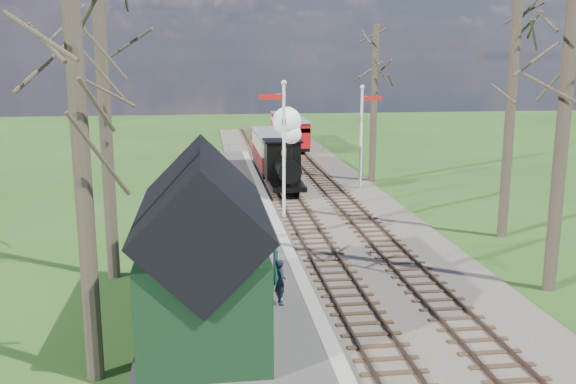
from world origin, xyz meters
The scene contains 18 objects.
distant_hills centered at (1.40, 64.38, -16.21)m, with size 114.40×48.00×22.02m.
ballast_bed centered at (1.30, 22.00, 0.05)m, with size 8.00×60.00×0.10m, color brown.
track_near centered at (0.00, 22.00, 0.10)m, with size 1.60×60.00×0.15m.
track_far centered at (2.60, 22.00, 0.10)m, with size 1.60×60.00×0.15m.
platform centered at (-3.50, 14.00, 0.10)m, with size 5.00×44.00×0.20m, color #474442.
coping_strip centered at (-1.20, 14.00, 0.10)m, with size 0.40×44.00×0.21m, color #B2AD9E.
station_shed centered at (-4.30, 4.00, 2.27)m, with size 3.25×6.30×4.78m.
semaphore_near centered at (-0.77, 16.00, 3.62)m, with size 1.22×0.24×6.22m.
semaphore_far centered at (4.37, 22.00, 3.35)m, with size 1.22×0.24×5.72m.
bare_trees centered at (1.33, 10.10, 5.21)m, with size 15.51×22.39×12.00m.
fence_line centered at (0.30, 36.00, 0.55)m, with size 12.60×0.08×1.00m.
locomotive centered at (-0.01, 21.06, 2.11)m, with size 1.83×4.27×4.58m.
coach centered at (0.00, 27.13, 1.54)m, with size 2.14×7.33×2.25m.
red_carriage_a centered at (2.60, 36.19, 1.40)m, with size 1.91×4.74×2.01m.
red_carriage_b centered at (2.60, 41.69, 1.40)m, with size 1.91×4.74×2.01m.
sign_board centered at (-2.05, 7.27, 0.75)m, with size 0.12×0.76×1.11m.
bench centered at (-3.26, 6.24, 0.55)m, with size 0.55×1.35×0.75m.
person centered at (-2.12, 5.41, 0.87)m, with size 0.49×0.32×1.34m, color black.
Camera 1 is at (-4.19, -11.96, 7.23)m, focal length 40.00 mm.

